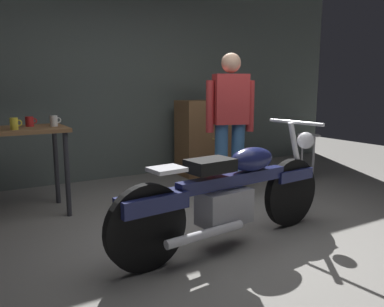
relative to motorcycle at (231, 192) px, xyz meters
The scene contains 9 objects.
ground_plane 0.47m from the motorcycle, 26.70° to the left, with size 12.00×12.00×0.00m, color gray.
back_wall 3.07m from the motorcycle, 87.54° to the left, with size 8.00×0.12×3.10m, color #56605B.
motorcycle is the anchor object (origin of this frame).
person_standing 1.43m from the motorcycle, 54.38° to the left, with size 0.55×0.33×1.67m.
shop_stool 2.65m from the motorcycle, 29.58° to the left, with size 0.32×0.32×0.64m.
wooden_dresser 2.68m from the motorcycle, 62.05° to the left, with size 0.80×0.47×1.10m.
mug_red_diner 2.22m from the motorcycle, 125.49° to the left, with size 0.11×0.08×0.10m.
mug_white_ceramic 2.01m from the motorcycle, 122.05° to the left, with size 0.11×0.08×0.11m.
mug_yellow_tall 2.14m from the motorcycle, 133.26° to the left, with size 0.11×0.07×0.11m.
Camera 1 is at (-1.96, -2.53, 1.31)m, focal length 36.13 mm.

